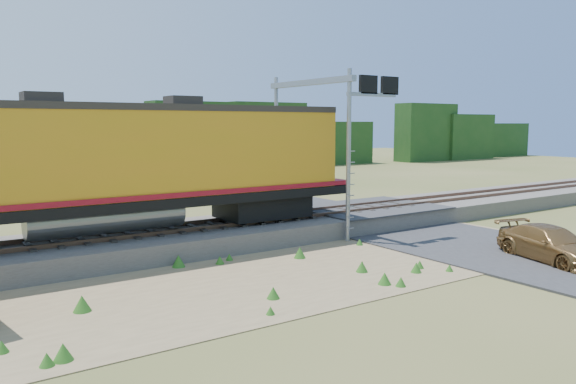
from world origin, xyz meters
TOP-DOWN VIEW (x-y plane):
  - ground at (0.00, 0.00)m, footprint 140.00×140.00m
  - ballast at (0.00, 6.00)m, footprint 70.00×5.00m
  - rails at (0.00, 6.00)m, footprint 70.00×1.54m
  - dirt_shoulder at (-2.00, 0.50)m, footprint 26.00×8.00m
  - road at (7.00, 0.74)m, footprint 7.00×66.00m
  - tree_line_north at (0.00, 38.00)m, footprint 130.00×3.00m
  - weed_clumps at (-3.50, 0.10)m, footprint 15.00×6.20m
  - locomotive at (-6.51, 6.00)m, footprint 20.97×3.20m
  - signal_gantry at (3.56, 5.33)m, footprint 2.91×6.20m
  - car at (7.12, -3.69)m, footprint 2.88×4.76m

SIDE VIEW (x-z plane):
  - ground at x=0.00m, z-range 0.00..0.00m
  - weed_clumps at x=-3.50m, z-range -0.28..0.28m
  - dirt_shoulder at x=-2.00m, z-range 0.00..0.03m
  - road at x=7.00m, z-range -0.34..0.52m
  - ballast at x=0.00m, z-range 0.00..0.80m
  - car at x=7.12m, z-range 0.00..1.29m
  - rails at x=0.00m, z-range 0.80..0.96m
  - tree_line_north at x=0.00m, z-range -0.18..6.32m
  - locomotive at x=-6.51m, z-range 0.92..6.33m
  - signal_gantry at x=3.56m, z-range 1.82..9.16m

